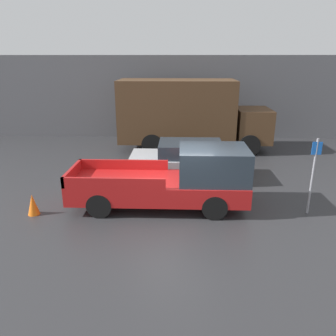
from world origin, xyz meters
TOP-DOWN VIEW (x-y plane):
  - ground_plane at (0.00, 0.00)m, footprint 60.00×60.00m
  - building_wall at (0.00, 10.67)m, footprint 28.00×0.15m
  - pickup_truck at (-0.02, 0.47)m, footprint 5.78×1.97m
  - car at (0.44, 3.24)m, footprint 4.62×2.02m
  - delivery_truck at (0.46, 7.73)m, footprint 7.91×2.48m
  - parking_sign at (4.25, 0.12)m, footprint 0.30×0.07m
  - traffic_cone at (-4.55, -0.28)m, footprint 0.37×0.37m

SIDE VIEW (x-z plane):
  - ground_plane at x=0.00m, z-range 0.00..0.00m
  - traffic_cone at x=-4.55m, z-range 0.00..0.68m
  - car at x=0.44m, z-range 0.03..1.56m
  - pickup_truck at x=-0.02m, z-range -0.06..1.99m
  - parking_sign at x=4.25m, z-range 0.15..2.63m
  - delivery_truck at x=0.46m, z-range 0.13..3.82m
  - building_wall at x=0.00m, z-range 0.00..4.91m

